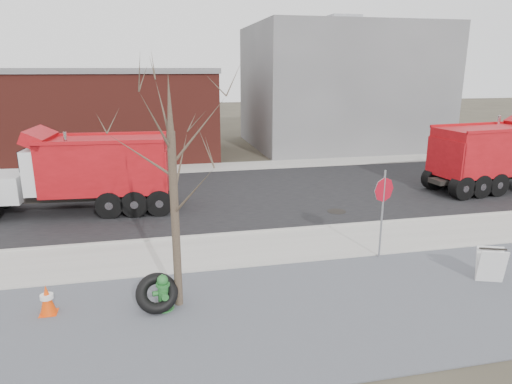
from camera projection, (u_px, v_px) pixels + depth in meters
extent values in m
plane|color=#383328|center=(283.00, 251.00, 13.59)|extent=(120.00, 120.00, 0.00)
cube|color=slate|center=(325.00, 309.00, 10.29)|extent=(60.00, 5.00, 0.03)
cube|color=#9E9B93|center=(281.00, 247.00, 13.82)|extent=(60.00, 2.50, 0.06)
cube|color=#9E9B93|center=(270.00, 231.00, 15.04)|extent=(60.00, 0.15, 0.11)
cube|color=black|center=(243.00, 195.00, 19.52)|extent=(60.00, 9.40, 0.02)
cube|color=#9E9B93|center=(224.00, 167.00, 24.89)|extent=(60.00, 2.00, 0.06)
cube|color=gray|center=(339.00, 87.00, 31.35)|extent=(12.00, 10.00, 8.00)
cube|color=maroon|center=(43.00, 116.00, 26.88)|extent=(20.00, 8.00, 5.00)
cube|color=gray|center=(37.00, 70.00, 26.18)|extent=(20.20, 8.20, 0.30)
cylinder|color=#382D23|center=(175.00, 223.00, 9.95)|extent=(0.18, 0.18, 4.00)
cone|color=#382D23|center=(169.00, 102.00, 9.26)|extent=(0.14, 0.14, 1.20)
cylinder|color=#2C712B|center=(164.00, 308.00, 10.27)|extent=(0.46, 0.46, 0.06)
cylinder|color=#2C712B|center=(163.00, 296.00, 10.19)|extent=(0.24, 0.24, 0.62)
cylinder|color=#2C712B|center=(163.00, 285.00, 10.11)|extent=(0.31, 0.31, 0.05)
sphere|color=#2C712B|center=(163.00, 280.00, 10.09)|extent=(0.25, 0.25, 0.25)
cylinder|color=#2C712B|center=(162.00, 276.00, 10.06)|extent=(0.05, 0.05, 0.06)
cylinder|color=#2C712B|center=(155.00, 294.00, 10.10)|extent=(0.14, 0.13, 0.11)
cylinder|color=#2C712B|center=(171.00, 291.00, 10.23)|extent=(0.14, 0.13, 0.11)
cylinder|color=#2C712B|center=(165.00, 297.00, 10.01)|extent=(0.17, 0.15, 0.16)
torus|color=black|center=(157.00, 293.00, 10.17)|extent=(0.94, 0.81, 0.87)
cylinder|color=gray|center=(382.00, 215.00, 12.74)|extent=(0.06, 0.06, 2.58)
cylinder|color=#A00B1C|center=(384.00, 190.00, 12.55)|extent=(0.67, 0.25, 0.70)
cube|color=silver|center=(492.00, 267.00, 11.37)|extent=(0.69, 0.44, 0.89)
cube|color=silver|center=(489.00, 264.00, 11.55)|extent=(0.69, 0.44, 0.89)
cube|color=black|center=(493.00, 249.00, 11.34)|extent=(0.62, 0.27, 0.04)
cube|color=#EC4107|center=(49.00, 314.00, 10.08)|extent=(0.37, 0.37, 0.04)
cone|color=#EC4107|center=(47.00, 299.00, 9.98)|extent=(0.35, 0.35, 0.68)
cylinder|color=white|center=(47.00, 297.00, 9.97)|extent=(0.28, 0.28, 0.10)
cube|color=black|center=(504.00, 175.00, 20.43)|extent=(7.66, 1.64, 0.20)
cube|color=#AB0E15|center=(487.00, 150.00, 19.75)|extent=(4.67, 2.63, 1.96)
cylinder|color=silver|center=(496.00, 139.00, 20.85)|extent=(0.14, 0.14, 2.14)
cylinder|color=black|center=(450.00, 177.00, 20.54)|extent=(1.00, 0.38, 0.98)
cylinder|color=black|center=(479.00, 186.00, 18.98)|extent=(1.00, 0.38, 0.98)
cube|color=black|center=(77.00, 197.00, 17.05)|extent=(7.26, 1.28, 0.19)
cube|color=silver|center=(51.00, 169.00, 16.65)|extent=(1.56, 2.13, 1.59)
cube|color=black|center=(27.00, 157.00, 16.42)|extent=(0.17, 1.77, 0.71)
cube|color=#AB0E15|center=(106.00, 165.00, 16.90)|extent=(4.56, 2.43, 1.95)
cylinder|color=silver|center=(68.00, 162.00, 15.86)|extent=(0.13, 0.13, 2.12)
cylinder|color=black|center=(4.00, 195.00, 17.58)|extent=(0.99, 0.33, 0.97)
cylinder|color=black|center=(135.00, 203.00, 16.57)|extent=(0.99, 0.33, 0.97)
cylinder|color=black|center=(140.00, 191.00, 18.19)|extent=(0.99, 0.33, 0.97)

